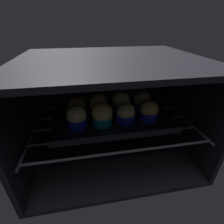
{
  "coord_description": "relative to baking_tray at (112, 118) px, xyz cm",
  "views": [
    {
      "loc": [
        -9.15,
        -30.24,
        45.56
      ],
      "look_at": [
        0.0,
        20.01,
        17.11
      ],
      "focal_mm": 26.3,
      "sensor_mm": 36.0,
      "label": 1
    }
  ],
  "objects": [
    {
      "name": "oven_cavity",
      "position": [
        0.0,
        6.23,
        2.31
      ],
      "size": [
        59.0,
        47.0,
        37.0
      ],
      "color": "black",
      "rests_on": "ground"
    },
    {
      "name": "muffin_row0_col0",
      "position": [
        -12.22,
        -3.9,
        3.91
      ],
      "size": [
        6.42,
        6.42,
        7.45
      ],
      "color": "#1928B7",
      "rests_on": "baking_tray"
    },
    {
      "name": "muffin_row1_col0",
      "position": [
        -12.13,
        4.0,
        3.64
      ],
      "size": [
        6.62,
        6.62,
        7.03
      ],
      "color": "silver",
      "rests_on": "baking_tray"
    },
    {
      "name": "muffin_row1_col2",
      "position": [
        4.07,
        3.76,
        4.19
      ],
      "size": [
        6.87,
        6.87,
        8.34
      ],
      "color": "#0C8C84",
      "rests_on": "baking_tray"
    },
    {
      "name": "oven_rack",
      "position": [
        0.0,
        1.99,
        -1.09
      ],
      "size": [
        54.8,
        42.0,
        0.8
      ],
      "color": "#51515B",
      "rests_on": "oven_cavity"
    },
    {
      "name": "muffin_row0_col3",
      "position": [
        12.32,
        -3.76,
        3.69
      ],
      "size": [
        6.35,
        6.35,
        7.08
      ],
      "color": "#1928B7",
      "rests_on": "baking_tray"
    },
    {
      "name": "baking_tray",
      "position": [
        0.0,
        0.0,
        0.0
      ],
      "size": [
        40.74,
        24.18,
        2.2
      ],
      "color": "black",
      "rests_on": "oven_rack"
    },
    {
      "name": "muffin_row0_col1",
      "position": [
        -3.96,
        -4.24,
        4.18
      ],
      "size": [
        6.85,
        6.85,
        7.84
      ],
      "color": "#0C8C84",
      "rests_on": "baking_tray"
    },
    {
      "name": "muffin_row1_col3",
      "position": [
        12.36,
        4.14,
        3.88
      ],
      "size": [
        6.73,
        6.73,
        7.8
      ],
      "color": "#1928B7",
      "rests_on": "baking_tray"
    },
    {
      "name": "muffin_row0_col2",
      "position": [
        3.95,
        -4.11,
        3.55
      ],
      "size": [
        6.35,
        6.35,
        6.91
      ],
      "color": "#1928B7",
      "rests_on": "baking_tray"
    },
    {
      "name": "muffin_row1_col1",
      "position": [
        -4.42,
        3.89,
        4.01
      ],
      "size": [
        6.71,
        6.71,
        7.59
      ],
      "color": "red",
      "rests_on": "baking_tray"
    }
  ]
}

